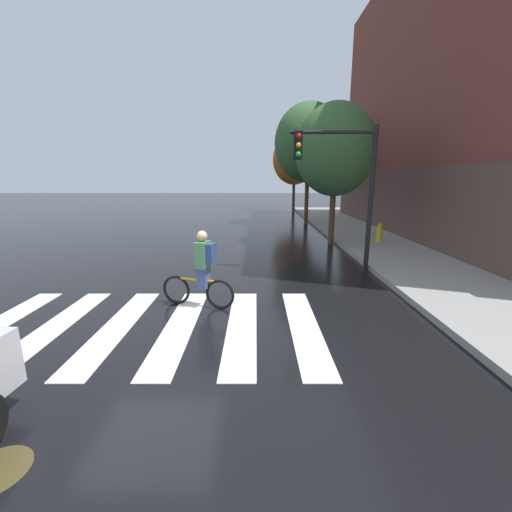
# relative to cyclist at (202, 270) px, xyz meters

# --- Properties ---
(ground_plane) EXTENTS (120.00, 120.00, 0.00)m
(ground_plane) POSITION_rel_cyclist_xyz_m (-0.89, -0.99, -0.84)
(ground_plane) COLOR black
(crosswalk_stripes) EXTENTS (6.46, 3.64, 0.01)m
(crosswalk_stripes) POSITION_rel_cyclist_xyz_m (-0.89, -0.99, -0.84)
(crosswalk_stripes) COLOR silver
(crosswalk_stripes) RESTS_ON ground
(cyclist) EXTENTS (1.65, 0.56, 1.69)m
(cyclist) POSITION_rel_cyclist_xyz_m (0.00, 0.00, 0.00)
(cyclist) COLOR black
(cyclist) RESTS_ON ground
(traffic_light_near) EXTENTS (2.47, 0.28, 4.20)m
(traffic_light_near) POSITION_rel_cyclist_xyz_m (3.66, 2.92, 2.02)
(traffic_light_near) COLOR black
(traffic_light_near) RESTS_ON ground
(fire_hydrant) EXTENTS (0.33, 0.22, 0.78)m
(fire_hydrant) POSITION_rel_cyclist_xyz_m (6.32, 6.92, -0.31)
(fire_hydrant) COLOR gold
(fire_hydrant) RESTS_ON sidewalk
(street_tree_near) EXTENTS (3.22, 3.22, 5.73)m
(street_tree_near) POSITION_rel_cyclist_xyz_m (4.37, 7.23, 3.02)
(street_tree_near) COLOR #4C3823
(street_tree_near) RESTS_ON ground
(street_tree_mid) EXTENTS (3.96, 3.96, 7.05)m
(street_tree_mid) POSITION_rel_cyclist_xyz_m (4.22, 13.55, 3.92)
(street_tree_mid) COLOR #4C3823
(street_tree_mid) RESTS_ON ground
(street_tree_far) EXTENTS (3.55, 3.55, 6.32)m
(street_tree_far) POSITION_rel_cyclist_xyz_m (4.32, 21.53, 3.43)
(street_tree_far) COLOR #4C3823
(street_tree_far) RESTS_ON ground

